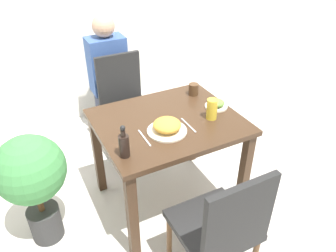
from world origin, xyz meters
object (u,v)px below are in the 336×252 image
at_px(chair_far, 125,100).
at_px(drink_cup, 194,89).
at_px(food_plate, 167,126).
at_px(potted_plant_left, 32,177).
at_px(side_plate, 216,104).
at_px(sauce_bottle, 124,145).
at_px(chair_near, 222,226).
at_px(juice_glass, 212,109).
at_px(person_figure, 109,78).

height_order(chair_far, drink_cup, chair_far).
xyz_separation_m(food_plate, potted_plant_left, (-0.83, 0.20, -0.23)).
bearing_deg(potted_plant_left, side_plate, -3.57).
bearing_deg(food_plate, side_plate, 14.42).
bearing_deg(sauce_bottle, chair_near, -57.38).
relative_size(chair_near, side_plate, 5.53).
distance_m(side_plate, drink_cup, 0.25).
height_order(chair_far, side_plate, chair_far).
bearing_deg(juice_glass, chair_near, -117.77).
relative_size(chair_near, juice_glass, 6.28).
bearing_deg(side_plate, juice_glass, -136.33).
bearing_deg(chair_near, drink_cup, -112.36).
relative_size(side_plate, potted_plant_left, 0.20).
bearing_deg(chair_far, sauce_bottle, -110.07).
xyz_separation_m(drink_cup, person_figure, (-0.38, 0.91, -0.19)).
bearing_deg(person_figure, chair_near, -90.80).
distance_m(food_plate, juice_glass, 0.34).
bearing_deg(sauce_bottle, person_figure, 75.50).
relative_size(food_plate, juice_glass, 1.80).
bearing_deg(sauce_bottle, food_plate, 18.58).
height_order(chair_near, juice_glass, chair_near).
bearing_deg(drink_cup, person_figure, 112.46).
distance_m(food_plate, potted_plant_left, 0.88).
xyz_separation_m(food_plate, sauce_bottle, (-0.33, -0.11, 0.04)).
height_order(food_plate, side_plate, food_plate).
relative_size(food_plate, drink_cup, 2.88).
height_order(food_plate, drink_cup, same).
xyz_separation_m(chair_near, potted_plant_left, (-0.83, 0.82, 0.04)).
bearing_deg(person_figure, juice_glass, -76.36).
bearing_deg(chair_near, chair_far, -91.80).
bearing_deg(food_plate, chair_near, -89.51).
bearing_deg(chair_near, person_figure, -90.80).
bearing_deg(chair_near, juice_glass, -117.77).
bearing_deg(food_plate, juice_glass, 1.21).
relative_size(side_plate, sauce_bottle, 0.78).
bearing_deg(person_figure, chair_far, -86.29).
xyz_separation_m(sauce_bottle, person_figure, (0.36, 1.38, -0.23)).
relative_size(chair_far, person_figure, 0.76).
xyz_separation_m(side_plate, sauce_bottle, (-0.78, -0.23, 0.05)).
xyz_separation_m(chair_far, sauce_bottle, (-0.38, -1.04, 0.31)).
bearing_deg(food_plate, potted_plant_left, 166.65).
bearing_deg(chair_near, sauce_bottle, -57.38).
relative_size(potted_plant_left, person_figure, 0.69).
xyz_separation_m(side_plate, potted_plant_left, (-1.28, 0.08, -0.22)).
relative_size(drink_cup, potted_plant_left, 0.11).
distance_m(chair_near, sauce_bottle, 0.69).
relative_size(chair_far, drink_cup, 10.06).
height_order(drink_cup, sauce_bottle, sauce_bottle).
relative_size(chair_far, side_plate, 5.53).
distance_m(chair_far, juice_glass, 1.01).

